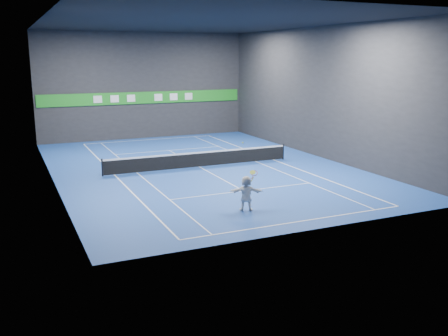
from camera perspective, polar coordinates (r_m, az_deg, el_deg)
name	(u,v)px	position (r m, az deg, el deg)	size (l,w,h in m)	color
ground	(200,167)	(32.16, -2.78, 0.11)	(26.00, 26.00, 0.00)	#1B4298
ceiling	(198,22)	(31.47, -2.97, 16.32)	(26.00, 26.00, 0.00)	black
wall_back	(144,86)	(43.84, -9.12, 9.24)	(18.00, 0.10, 9.00)	#262629
wall_front	(319,121)	(20.00, 10.82, 5.34)	(18.00, 0.10, 9.00)	#262629
wall_left	(47,102)	(29.47, -19.54, 7.11)	(0.10, 26.00, 9.00)	#262629
wall_right	(319,93)	(35.74, 10.85, 8.45)	(0.10, 26.00, 9.00)	#262629
baseline_near	(300,221)	(21.90, 8.67, -6.05)	(10.98, 0.08, 0.01)	white
baseline_far	(149,140)	(43.27, -8.53, 3.22)	(10.98, 0.08, 0.01)	white
sideline_doubles_left	(115,175)	(30.66, -12.39, -0.80)	(0.08, 23.78, 0.01)	white
sideline_doubles_right	(274,160)	(34.49, 5.74, 0.92)	(0.08, 23.78, 0.01)	white
sideline_singles_left	(137,173)	(30.95, -9.89, -0.56)	(0.06, 23.78, 0.01)	white
sideline_singles_right	(256,162)	(33.83, 3.71, 0.73)	(0.06, 23.78, 0.01)	white
service_line_near	(244,191)	(26.47, 2.27, -2.63)	(8.23, 0.06, 0.01)	white
service_line_far	(169,150)	(38.08, -6.29, 2.01)	(8.23, 0.06, 0.01)	white
center_service_line	(200,167)	(32.16, -2.78, 0.11)	(0.06, 12.80, 0.01)	white
player	(246,193)	(22.95, 2.56, -2.90)	(1.53, 0.49, 1.65)	white
tennis_ball	(243,143)	(22.38, 2.18, 2.90)	(0.07, 0.07, 0.07)	#D1E826
tennis_net	(200,159)	(32.05, -2.79, 1.05)	(12.50, 0.10, 1.07)	black
sponsor_banner	(145,98)	(43.85, -9.05, 7.94)	(17.64, 0.11, 1.00)	#1F9023
tennis_racket	(254,174)	(22.95, 3.42, -0.70)	(0.47, 0.32, 0.56)	red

